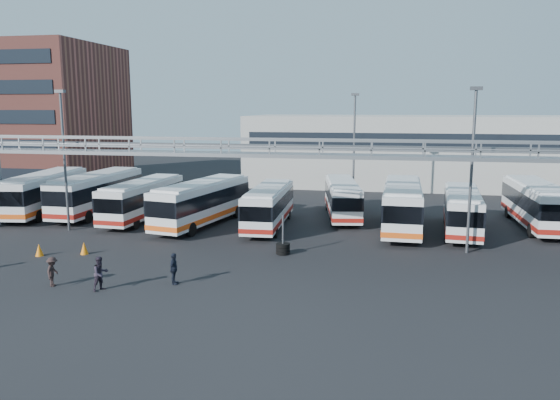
% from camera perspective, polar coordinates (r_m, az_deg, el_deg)
% --- Properties ---
extents(ground, '(140.00, 140.00, 0.00)m').
position_cam_1_polar(ground, '(29.90, -2.75, -7.84)').
color(ground, black).
rests_on(ground, ground).
extents(gantry, '(51.40, 5.15, 7.10)m').
position_cam_1_polar(gantry, '(34.42, -0.51, 3.86)').
color(gantry, gray).
rests_on(gantry, ground).
extents(apartment_building, '(18.00, 15.00, 16.00)m').
position_cam_1_polar(apartment_building, '(70.67, -24.57, 8.02)').
color(apartment_building, brown).
rests_on(apartment_building, ground).
extents(warehouse, '(42.00, 14.00, 8.00)m').
position_cam_1_polar(warehouse, '(66.08, 15.49, 5.01)').
color(warehouse, '#9E9E99').
rests_on(warehouse, ground).
extents(light_pole_left, '(0.70, 0.35, 10.21)m').
position_cam_1_polar(light_pole_left, '(42.48, -21.63, 4.60)').
color(light_pole_left, '#4C4F54').
rests_on(light_pole_left, ground).
extents(light_pole_mid, '(0.70, 0.35, 10.21)m').
position_cam_1_polar(light_pole_mid, '(35.22, 19.43, 3.81)').
color(light_pole_mid, '#4C4F54').
rests_on(light_pole_mid, ground).
extents(light_pole_back, '(0.70, 0.35, 10.21)m').
position_cam_1_polar(light_pole_back, '(49.87, 7.75, 5.85)').
color(light_pole_back, '#4C4F54').
rests_on(light_pole_back, ground).
extents(bus_0, '(4.07, 11.68, 3.48)m').
position_cam_1_polar(bus_0, '(50.40, -23.40, 0.82)').
color(bus_0, silver).
rests_on(bus_0, ground).
extents(bus_1, '(2.83, 11.50, 3.48)m').
position_cam_1_polar(bus_1, '(48.70, -18.55, 0.84)').
color(bus_1, silver).
rests_on(bus_1, ground).
extents(bus_2, '(2.92, 10.60, 3.19)m').
position_cam_1_polar(bus_2, '(45.14, -14.15, 0.17)').
color(bus_2, silver).
rests_on(bus_2, ground).
extents(bus_3, '(4.71, 11.48, 3.40)m').
position_cam_1_polar(bus_3, '(42.17, -8.14, -0.12)').
color(bus_3, silver).
rests_on(bus_3, ground).
extents(bus_4, '(2.70, 10.25, 3.09)m').
position_cam_1_polar(bus_4, '(41.15, -1.17, -0.52)').
color(bus_4, silver).
rests_on(bus_4, ground).
extents(bus_5, '(3.91, 10.28, 3.05)m').
position_cam_1_polar(bus_5, '(45.03, 6.53, 0.28)').
color(bus_5, silver).
rests_on(bus_5, ground).
extents(bus_6, '(2.97, 11.53, 3.48)m').
position_cam_1_polar(bus_6, '(41.13, 12.65, -0.45)').
color(bus_6, silver).
rests_on(bus_6, ground).
extents(bus_7, '(3.23, 10.37, 3.10)m').
position_cam_1_polar(bus_7, '(41.42, 18.49, -0.95)').
color(bus_7, silver).
rests_on(bus_7, ground).
extents(bus_8, '(2.73, 11.21, 3.39)m').
position_cam_1_polar(bus_8, '(45.28, 25.19, -0.29)').
color(bus_8, silver).
rests_on(bus_8, ground).
extents(pedestrian_b, '(0.98, 1.05, 1.73)m').
position_cam_1_polar(pedestrian_b, '(28.66, -18.25, -7.31)').
color(pedestrian_b, '#2C2432').
rests_on(pedestrian_b, ground).
extents(pedestrian_c, '(0.75, 1.08, 1.53)m').
position_cam_1_polar(pedestrian_c, '(30.18, -22.67, -6.92)').
color(pedestrian_c, black).
rests_on(pedestrian_c, ground).
extents(pedestrian_d, '(0.49, 1.00, 1.64)m').
position_cam_1_polar(pedestrian_d, '(28.68, -11.03, -7.07)').
color(pedestrian_d, black).
rests_on(pedestrian_d, ground).
extents(cone_left, '(0.60, 0.60, 0.77)m').
position_cam_1_polar(cone_left, '(36.57, -23.86, -4.78)').
color(cone_left, orange).
rests_on(cone_left, ground).
extents(cone_right, '(0.59, 0.59, 0.77)m').
position_cam_1_polar(cone_right, '(35.95, -19.78, -4.76)').
color(cone_right, orange).
rests_on(cone_right, ground).
extents(tire_stack, '(0.86, 0.86, 2.46)m').
position_cam_1_polar(tire_stack, '(33.86, 0.31, -5.00)').
color(tire_stack, black).
rests_on(tire_stack, ground).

